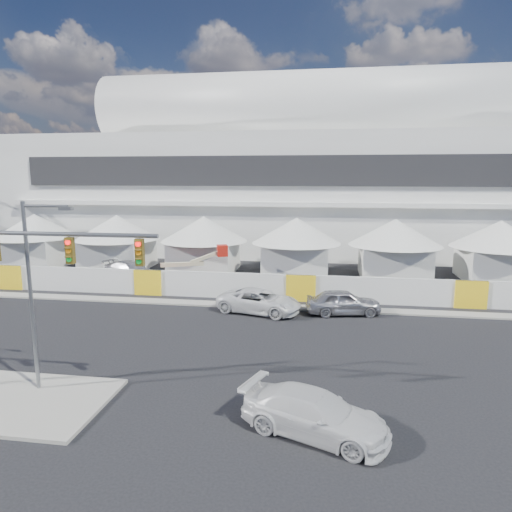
% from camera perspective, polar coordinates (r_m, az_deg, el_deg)
% --- Properties ---
extents(ground, '(160.00, 160.00, 0.00)m').
position_cam_1_polar(ground, '(22.37, -12.77, -14.78)').
color(ground, black).
rests_on(ground, ground).
extents(far_curb, '(80.00, 1.20, 0.12)m').
position_cam_1_polar(far_curb, '(34.87, 29.19, -6.65)').
color(far_curb, gray).
rests_on(far_curb, ground).
extents(stadium, '(80.00, 24.80, 21.98)m').
position_cam_1_polar(stadium, '(60.33, 9.86, 10.01)').
color(stadium, silver).
rests_on(stadium, ground).
extents(tent_row, '(53.40, 8.40, 5.40)m').
position_cam_1_polar(tent_row, '(43.86, -0.81, 1.95)').
color(tent_row, silver).
rests_on(tent_row, ground).
extents(hoarding_fence, '(70.00, 0.25, 2.00)m').
position_cam_1_polar(hoarding_fence, '(34.38, 5.63, -4.00)').
color(hoarding_fence, silver).
rests_on(hoarding_fence, ground).
extents(sedan_silver, '(2.84, 5.26, 1.70)m').
position_cam_1_polar(sedan_silver, '(31.60, 10.87, -5.67)').
color(sedan_silver, '#9E9EA2').
rests_on(sedan_silver, ground).
extents(pickup_curb, '(4.00, 6.25, 1.60)m').
position_cam_1_polar(pickup_curb, '(31.42, 0.44, -5.67)').
color(pickup_curb, silver).
rests_on(pickup_curb, ground).
extents(pickup_near, '(3.97, 5.90, 1.59)m').
position_cam_1_polar(pickup_near, '(17.59, 7.35, -18.95)').
color(pickup_near, silver).
rests_on(pickup_near, ground).
extents(lot_car_c, '(4.31, 6.09, 1.64)m').
position_cam_1_polar(lot_car_c, '(42.82, -15.35, -1.77)').
color(lot_car_c, '#A7A7AC').
rests_on(lot_car_c, ground).
extents(streetlight_median, '(2.24, 0.23, 8.11)m').
position_cam_1_polar(streetlight_median, '(21.26, -25.96, -3.19)').
color(streetlight_median, slate).
rests_on(streetlight_median, median_island).
extents(boom_lift, '(7.02, 2.68, 3.44)m').
position_cam_1_polar(boom_lift, '(38.97, -9.94, -2.54)').
color(boom_lift, red).
rests_on(boom_lift, ground).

